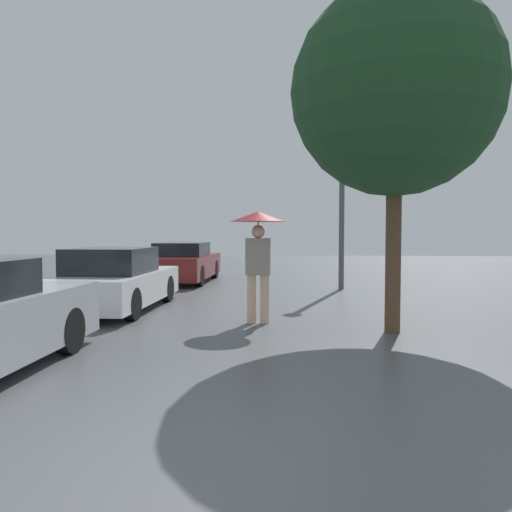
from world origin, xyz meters
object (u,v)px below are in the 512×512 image
street_lamp (342,172)px  parked_car_farthest (184,263)px  parked_car_middle (114,281)px  tree (395,92)px  pedestrian (258,239)px

street_lamp → parked_car_farthest: bearing=160.6°
parked_car_middle → tree: 6.22m
pedestrian → tree: size_ratio=0.36×
parked_car_farthest → tree: (4.94, -7.39, 3.08)m
pedestrian → parked_car_middle: 3.31m
parked_car_farthest → street_lamp: (4.68, -1.65, 2.56)m
pedestrian → street_lamp: size_ratio=0.38×
parked_car_middle → tree: (5.08, -1.82, 3.10)m
parked_car_farthest → street_lamp: street_lamp is taller
pedestrian → parked_car_farthest: 7.40m
parked_car_middle → parked_car_farthest: size_ratio=0.92×
pedestrian → parked_car_farthest: bearing=112.5°
parked_car_farthest → street_lamp: 5.59m
pedestrian → street_lamp: 5.74m
parked_car_farthest → tree: tree is taller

